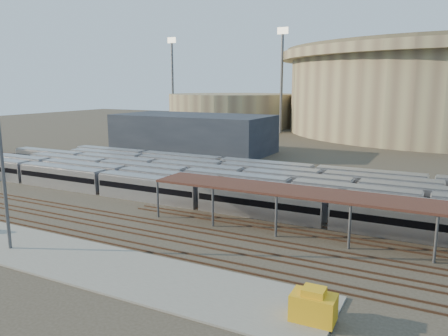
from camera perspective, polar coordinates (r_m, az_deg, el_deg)
ground at (r=55.80m, az=-2.62°, el=-7.88°), size 420.00×420.00×0.00m
apron at (r=47.45m, az=-17.35°, el=-11.69°), size 50.00×9.00×0.20m
subway_trains at (r=70.93m, az=5.60°, el=-2.34°), size 125.54×23.90×3.60m
inspection_shed at (r=51.58m, az=21.50°, el=-4.42°), size 60.30×6.00×5.30m
empty_tracks at (r=51.74m, az=-5.42°, el=-9.33°), size 170.00×9.62×0.18m
stadium at (r=185.76m, az=27.24°, el=9.19°), size 124.00×124.00×32.50m
secondary_arena at (r=196.18m, az=1.13°, el=7.62°), size 56.00×56.00×14.00m
service_building at (r=118.73m, az=-4.06°, el=4.55°), size 42.00×20.00×10.00m
floodlight_0 at (r=165.70m, az=7.54°, el=11.67°), size 4.00×1.00×38.40m
floodlight_1 at (r=199.78m, az=-6.74°, el=11.52°), size 4.00×1.00×38.40m
floodlight_3 at (r=208.98m, az=17.60°, el=11.06°), size 4.00×1.00×38.40m
yard_light_pole at (r=51.90m, az=-26.98°, el=0.56°), size 0.81×0.36×18.81m
yellow_equipment at (r=35.41m, az=11.59°, el=-17.40°), size 3.41×2.18×2.10m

